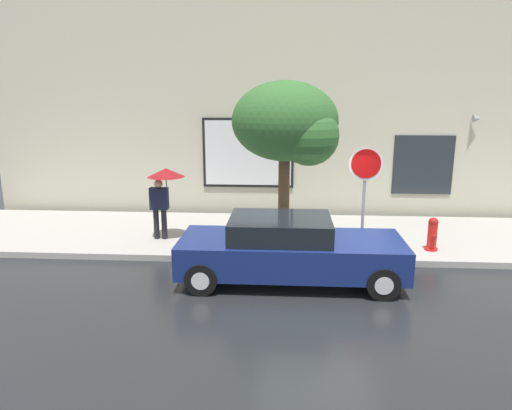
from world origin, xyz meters
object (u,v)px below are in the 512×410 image
object	(u,v)px
street_tree	(290,125)
parked_car	(289,250)
fire_hydrant	(432,234)
pedestrian_with_umbrella	(164,184)
stop_sign	(365,180)

from	to	relation	value
street_tree	parked_car	bearing A→B (deg)	-89.73
fire_hydrant	pedestrian_with_umbrella	xyz separation A→B (m)	(-6.60, 0.49, 1.06)
pedestrian_with_umbrella	stop_sign	xyz separation A→B (m)	(4.87, -0.93, 0.33)
stop_sign	pedestrian_with_umbrella	bearing A→B (deg)	169.14
fire_hydrant	stop_sign	xyz separation A→B (m)	(-1.74, -0.45, 1.39)
fire_hydrant	stop_sign	size ratio (longest dim) A/B	0.32
parked_car	fire_hydrant	xyz separation A→B (m)	(3.44, 1.76, -0.14)
pedestrian_with_umbrella	fire_hydrant	bearing A→B (deg)	-4.21
fire_hydrant	street_tree	size ratio (longest dim) A/B	0.20
pedestrian_with_umbrella	parked_car	bearing A→B (deg)	-35.38
fire_hydrant	pedestrian_with_umbrella	size ratio (longest dim) A/B	0.44
parked_car	street_tree	xyz separation A→B (m)	(-0.01, 2.06, 2.41)
street_tree	stop_sign	distance (m)	2.19
parked_car	stop_sign	size ratio (longest dim) A/B	1.81
fire_hydrant	street_tree	xyz separation A→B (m)	(-3.45, 0.29, 2.55)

